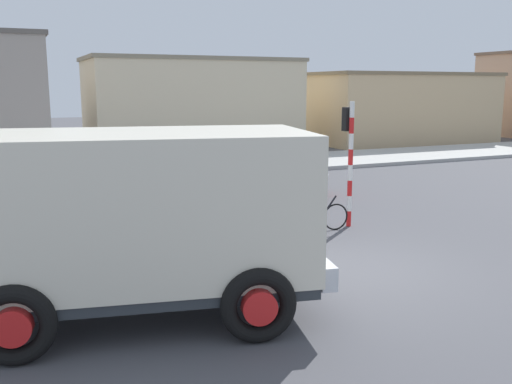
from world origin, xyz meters
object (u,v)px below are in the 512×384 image
(cyclist, at_px, (318,198))
(car_red_near, at_px, (259,172))
(traffic_light_pole, at_px, (349,146))
(truck_foreground, at_px, (140,213))

(cyclist, xyz_separation_m, car_red_near, (0.53, 4.67, -0.05))
(traffic_light_pole, bearing_deg, truck_foreground, -148.81)
(truck_foreground, distance_m, cyclist, 6.29)
(car_red_near, bearing_deg, truck_foreground, -124.89)
(car_red_near, bearing_deg, traffic_light_pole, -83.34)
(cyclist, bearing_deg, car_red_near, 83.47)
(truck_foreground, height_order, traffic_light_pole, traffic_light_pole)
(cyclist, bearing_deg, traffic_light_pole, 14.04)
(cyclist, bearing_deg, truck_foreground, -145.87)
(truck_foreground, xyz_separation_m, car_red_near, (5.70, 8.17, -0.85))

